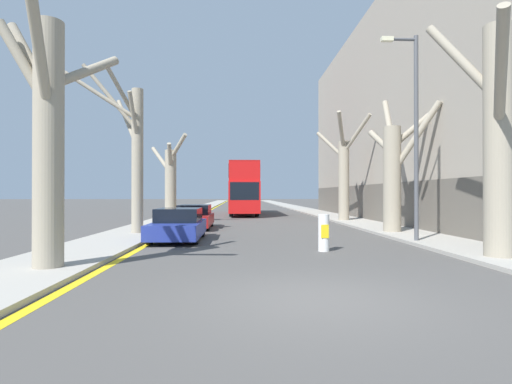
{
  "coord_description": "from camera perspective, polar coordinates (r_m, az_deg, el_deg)",
  "views": [
    {
      "loc": [
        -1.34,
        -6.9,
        1.83
      ],
      "look_at": [
        -0.06,
        23.49,
        2.01
      ],
      "focal_mm": 28.0,
      "sensor_mm": 36.0,
      "label": 1
    }
  ],
  "objects": [
    {
      "name": "street_tree_left_0",
      "position": [
        10.73,
        -27.56,
        8.02
      ],
      "size": [
        2.34,
        4.29,
        6.56
      ],
      "color": "gray",
      "rests_on": "ground"
    },
    {
      "name": "sidewalk_left",
      "position": [
        57.13,
        -7.3,
        -2.11
      ],
      "size": [
        2.7,
        120.0,
        0.12
      ],
      "primitive_type": "cube",
      "color": "#A39E93",
      "rests_on": "ground"
    },
    {
      "name": "traffic_bollard",
      "position": [
        13.1,
        9.65,
        -5.75
      ],
      "size": [
        0.35,
        0.37,
        1.19
      ],
      "color": "white",
      "rests_on": "ground"
    },
    {
      "name": "double_decker_bus",
      "position": [
        36.33,
        -1.77,
        0.77
      ],
      "size": [
        2.5,
        11.89,
        4.48
      ],
      "color": "red",
      "rests_on": "ground"
    },
    {
      "name": "ground_plane",
      "position": [
        7.26,
        8.57,
        -14.95
      ],
      "size": [
        300.0,
        300.0,
        0.0
      ],
      "primitive_type": "plane",
      "color": "#4C4947"
    },
    {
      "name": "street_tree_left_1",
      "position": [
        18.77,
        -17.18,
        5.88
      ],
      "size": [
        3.4,
        3.67,
        7.64
      ],
      "color": "gray",
      "rests_on": "ground"
    },
    {
      "name": "parked_car_1",
      "position": [
        21.81,
        -8.81,
        -3.55
      ],
      "size": [
        1.86,
        4.51,
        1.27
      ],
      "color": "maroon",
      "rests_on": "ground"
    },
    {
      "name": "street_tree_left_2",
      "position": [
        26.53,
        -12.15,
        1.49
      ],
      "size": [
        2.95,
        3.34,
        5.68
      ],
      "color": "gray",
      "rests_on": "ground"
    },
    {
      "name": "lamp_post",
      "position": [
        16.17,
        21.59,
        8.62
      ],
      "size": [
        1.4,
        0.2,
        7.77
      ],
      "color": "#4C4F54",
      "rests_on": "ground"
    },
    {
      "name": "kerb_line_stripe",
      "position": [
        57.03,
        -5.76,
        -2.18
      ],
      "size": [
        0.24,
        120.0,
        0.01
      ],
      "primitive_type": "cube",
      "color": "yellow",
      "rests_on": "ground"
    },
    {
      "name": "building_facade_right",
      "position": [
        31.44,
        24.23,
        9.7
      ],
      "size": [
        10.08,
        33.56,
        14.62
      ],
      "color": "#9E9384",
      "rests_on": "ground"
    },
    {
      "name": "parked_car_0",
      "position": [
        16.25,
        -11.03,
        -4.65
      ],
      "size": [
        1.89,
        4.26,
        1.27
      ],
      "color": "navy",
      "rests_on": "ground"
    },
    {
      "name": "street_tree_right_1",
      "position": [
        19.65,
        19.16,
        3.09
      ],
      "size": [
        3.13,
        3.2,
        6.61
      ],
      "color": "gray",
      "rests_on": "ground"
    },
    {
      "name": "street_tree_right_2",
      "position": [
        27.4,
        12.41,
        2.63
      ],
      "size": [
        2.92,
        3.95,
        7.13
      ],
      "color": "gray",
      "rests_on": "ground"
    },
    {
      "name": "sidewalk_right",
      "position": [
        57.42,
        5.16,
        -2.11
      ],
      "size": [
        2.7,
        120.0,
        0.12
      ],
      "primitive_type": "cube",
      "color": "#A39E93",
      "rests_on": "ground"
    },
    {
      "name": "street_tree_right_0",
      "position": [
        13.01,
        31.35,
        8.01
      ],
      "size": [
        3.14,
        4.27,
        8.47
      ],
      "color": "gray",
      "rests_on": "ground"
    }
  ]
}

